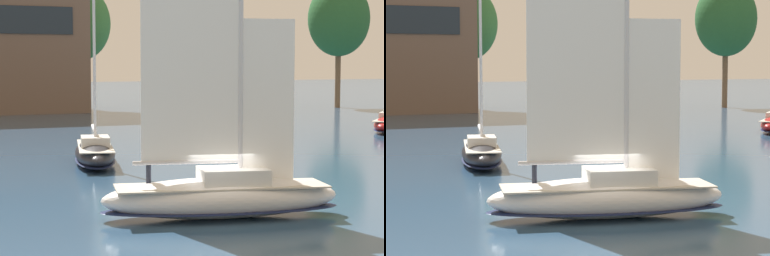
{
  "view_description": "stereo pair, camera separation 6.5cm",
  "coord_description": "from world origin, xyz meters",
  "views": [
    {
      "loc": [
        -12.01,
        -26.16,
        6.05
      ],
      "look_at": [
        0.0,
        3.0,
        3.28
      ],
      "focal_mm": 70.0,
      "sensor_mm": 36.0,
      "label": 1
    },
    {
      "loc": [
        -11.95,
        -26.18,
        6.05
      ],
      "look_at": [
        0.0,
        3.0,
        3.28
      ],
      "focal_mm": 70.0,
      "sensor_mm": 36.0,
      "label": 2
    }
  ],
  "objects": [
    {
      "name": "ground_plane",
      "position": [
        0.0,
        0.0,
        0.0
      ],
      "size": [
        400.0,
        400.0,
        0.0
      ],
      "primitive_type": "plane",
      "color": "#2D4C6B"
    },
    {
      "name": "tree_shore_left",
      "position": [
        11.09,
        66.7,
        10.86
      ],
      "size": [
        7.54,
        7.54,
        15.52
      ],
      "color": "brown",
      "rests_on": "ground"
    },
    {
      "name": "tree_shore_center",
      "position": [
        44.26,
        59.14,
        11.8
      ],
      "size": [
        8.19,
        8.19,
        16.85
      ],
      "color": "brown",
      "rests_on": "ground"
    },
    {
      "name": "sailboat_main",
      "position": [
        0.01,
        -0.0,
        1.04
      ],
      "size": [
        9.8,
        4.55,
        13.0
      ],
      "color": "silver",
      "rests_on": "ground"
    },
    {
      "name": "sailboat_moored_far_slip",
      "position": [
        -0.6,
        16.61,
        0.78
      ],
      "size": [
        4.12,
        8.69,
        11.52
      ],
      "color": "#232328",
      "rests_on": "ground"
    }
  ]
}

